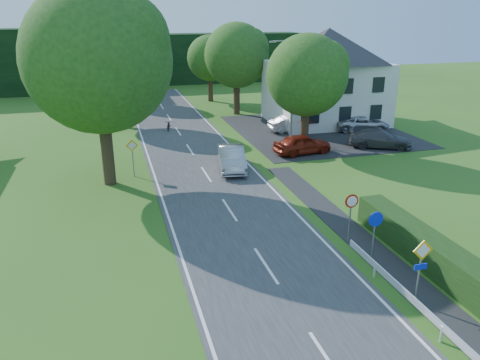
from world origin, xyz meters
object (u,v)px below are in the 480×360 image
object	(u,v)px
streetlight	(291,87)
parked_car_silver_a	(292,124)
parked_car_red	(302,144)
parked_car_grey	(380,139)
moving_car	(232,158)
parasol	(304,131)
parked_car_silver_b	(362,123)
motorcycle	(169,125)

from	to	relation	value
streetlight	parked_car_silver_a	distance (m)	5.22
parked_car_red	parked_car_grey	world-z (taller)	parked_car_red
moving_car	parasol	world-z (taller)	parasol
parked_car_red	parked_car_silver_b	distance (m)	9.40
parked_car_red	parked_car_grey	size ratio (longest dim) A/B	0.91
parked_car_red	parasol	xyz separation A→B (m)	(1.31, 2.81, 0.20)
moving_car	motorcycle	bearing A→B (deg)	111.72
parasol	moving_car	bearing A→B (deg)	-145.83
parked_car_red	parked_car_silver_b	size ratio (longest dim) A/B	0.91
motorcycle	parked_car_silver_b	world-z (taller)	parked_car_silver_b
streetlight	parked_car_red	bearing A→B (deg)	-94.32
streetlight	parasol	distance (m)	3.68
parked_car_silver_a	parasol	world-z (taller)	parasol
parked_car_silver_b	moving_car	bearing A→B (deg)	131.39
motorcycle	parked_car_silver_b	xyz separation A→B (m)	(16.37, -4.87, 0.21)
parasol	parked_car_silver_a	bearing A→B (deg)	82.76
moving_car	parked_car_grey	xyz separation A→B (m)	(12.39, 2.06, -0.08)
motorcycle	parasol	xyz separation A→B (m)	(9.83, -7.23, 0.48)
streetlight	parked_car_silver_a	size ratio (longest dim) A/B	1.97
parasol	parked_car_grey	bearing A→B (deg)	-29.21
parked_car_silver_a	parked_car_grey	bearing A→B (deg)	-146.33
motorcycle	parked_car_silver_b	distance (m)	17.08
motorcycle	parked_car_grey	bearing A→B (deg)	-22.32
streetlight	parked_car_silver_b	world-z (taller)	streetlight
moving_car	parked_car_red	bearing A→B (deg)	29.40
motorcycle	parked_car_red	bearing A→B (deg)	-37.98
parked_car_silver_a	parasol	size ratio (longest dim) A/B	1.95
motorcycle	parked_car_grey	distance (m)	18.05
parked_car_silver_b	streetlight	bearing A→B (deg)	117.32
parked_car_red	parked_car_silver_b	world-z (taller)	parked_car_red
moving_car	parasol	bearing A→B (deg)	43.96
parked_car_red	parasol	bearing A→B (deg)	-32.48
streetlight	motorcycle	world-z (taller)	streetlight
parked_car_silver_a	parasol	bearing A→B (deg)	171.45
streetlight	parked_car_silver_b	size ratio (longest dim) A/B	1.69
parked_car_grey	parked_car_silver_a	bearing A→B (deg)	60.77
parked_car_silver_a	parasol	distance (m)	3.82
parked_car_silver_a	streetlight	bearing A→B (deg)	153.54
moving_car	motorcycle	world-z (taller)	moving_car
moving_car	parked_car_silver_a	size ratio (longest dim) A/B	1.14
parked_car_grey	parked_car_red	bearing A→B (deg)	115.26
parked_car_silver_a	parked_car_grey	xyz separation A→B (m)	(4.65, -6.65, 0.02)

